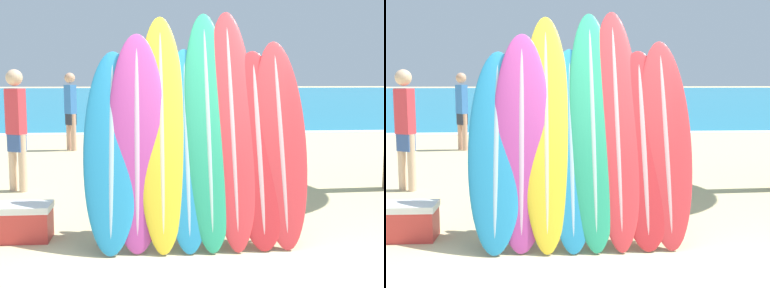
% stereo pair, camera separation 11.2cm
% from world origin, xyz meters
% --- Properties ---
extents(ground_plane, '(160.00, 160.00, 0.00)m').
position_xyz_m(ground_plane, '(0.00, 0.00, 0.00)').
color(ground_plane, beige).
extents(ocean_water, '(120.00, 60.00, 0.01)m').
position_xyz_m(ocean_water, '(0.00, 40.47, 0.00)').
color(ocean_water, teal).
rests_on(ocean_water, ground_plane).
extents(surfboard_rack, '(2.07, 0.04, 0.90)m').
position_xyz_m(surfboard_rack, '(-0.22, 0.66, 0.48)').
color(surfboard_rack, slate).
rests_on(surfboard_rack, ground_plane).
extents(surfboard_slot_0, '(0.56, 0.90, 1.97)m').
position_xyz_m(surfboard_slot_0, '(-1.09, 0.67, 0.98)').
color(surfboard_slot_0, teal).
rests_on(surfboard_slot_0, ground_plane).
extents(surfboard_slot_1, '(0.59, 0.88, 2.15)m').
position_xyz_m(surfboard_slot_1, '(-0.84, 0.70, 1.08)').
color(surfboard_slot_1, '#B23D8E').
rests_on(surfboard_slot_1, ground_plane).
extents(surfboard_slot_2, '(0.50, 1.08, 2.35)m').
position_xyz_m(surfboard_slot_2, '(-0.59, 0.75, 1.17)').
color(surfboard_slot_2, yellow).
rests_on(surfboard_slot_2, ground_plane).
extents(surfboard_slot_3, '(0.49, 0.91, 1.99)m').
position_xyz_m(surfboard_slot_3, '(-0.34, 0.69, 1.00)').
color(surfboard_slot_3, teal).
rests_on(surfboard_slot_3, ground_plane).
extents(surfboard_slot_4, '(0.50, 1.08, 2.38)m').
position_xyz_m(surfboard_slot_4, '(-0.12, 0.76, 1.19)').
color(surfboard_slot_4, '#289E70').
rests_on(surfboard_slot_4, ground_plane).
extents(surfboard_slot_5, '(0.50, 1.07, 2.40)m').
position_xyz_m(surfboard_slot_5, '(0.13, 0.76, 1.20)').
color(surfboard_slot_5, red).
rests_on(surfboard_slot_5, ground_plane).
extents(surfboard_slot_6, '(0.59, 0.84, 1.97)m').
position_xyz_m(surfboard_slot_6, '(0.39, 0.68, 0.99)').
color(surfboard_slot_6, red).
rests_on(surfboard_slot_6, ground_plane).
extents(surfboard_slot_7, '(0.53, 0.85, 2.08)m').
position_xyz_m(surfboard_slot_7, '(0.62, 0.69, 1.04)').
color(surfboard_slot_7, red).
rests_on(surfboard_slot_7, ground_plane).
extents(person_near_water, '(0.29, 0.30, 1.77)m').
position_xyz_m(person_near_water, '(-2.47, 7.70, 0.97)').
color(person_near_water, tan).
rests_on(person_near_water, ground_plane).
extents(person_mid_beach, '(0.31, 0.27, 1.79)m').
position_xyz_m(person_mid_beach, '(-2.65, 3.33, 0.98)').
color(person_mid_beach, beige).
rests_on(person_mid_beach, ground_plane).
extents(person_far_left, '(0.25, 0.28, 1.66)m').
position_xyz_m(person_far_left, '(1.66, 6.57, 0.91)').
color(person_far_left, '#846047').
rests_on(person_far_left, ground_plane).
extents(cooler_box, '(0.58, 0.39, 0.38)m').
position_xyz_m(cooler_box, '(-2.03, 0.91, 0.19)').
color(cooler_box, red).
rests_on(cooler_box, ground_plane).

